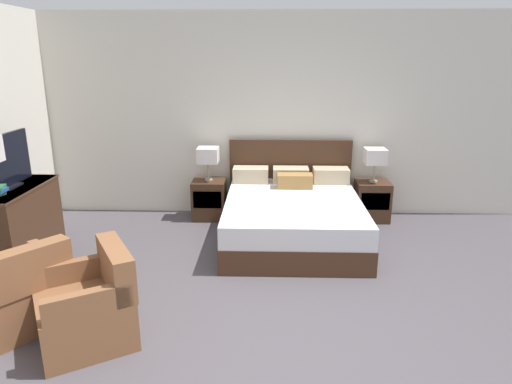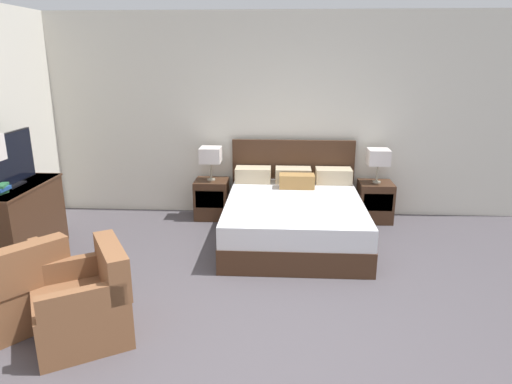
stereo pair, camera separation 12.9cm
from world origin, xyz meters
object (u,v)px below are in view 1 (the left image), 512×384
object	(u,v)px
table_lamp_left	(208,156)
dresser	(15,223)
table_lamp_right	(375,157)
armchair_companion	(90,308)
nightstand_left	(209,199)
tv	(5,162)
bed	(293,215)
nightstand_right	(372,201)
armchair_by_window	(20,294)

from	to	relation	value
table_lamp_left	dresser	bearing A→B (deg)	-143.46
table_lamp_right	armchair_companion	distance (m)	4.10
dresser	armchair_companion	bearing A→B (deg)	-46.65
nightstand_left	armchair_companion	bearing A→B (deg)	-101.04
table_lamp_right	tv	distance (m)	4.45
bed	nightstand_right	xyz separation A→B (m)	(1.13, 0.71, -0.02)
table_lamp_left	bed	bearing A→B (deg)	-32.33
nightstand_left	tv	distance (m)	2.57
tv	armchair_companion	size ratio (longest dim) A/B	1.00
table_lamp_right	armchair_by_window	bearing A→B (deg)	-142.08
table_lamp_left	tv	xyz separation A→B (m)	(-1.95, -1.45, 0.22)
table_lamp_right	tv	xyz separation A→B (m)	(-4.20, -1.45, 0.22)
tv	armchair_companion	distance (m)	2.17
nightstand_right	table_lamp_right	world-z (taller)	table_lamp_right
tv	table_lamp_right	bearing A→B (deg)	19.06
armchair_by_window	table_lamp_left	bearing A→B (deg)	65.63
table_lamp_right	armchair_companion	xyz separation A→B (m)	(-2.82, -2.91, -0.61)
table_lamp_left	armchair_by_window	bearing A→B (deg)	-114.37
dresser	nightstand_right	bearing A→B (deg)	18.94
dresser	armchair_companion	distance (m)	2.02
table_lamp_right	armchair_by_window	size ratio (longest dim) A/B	0.48
nightstand_right	table_lamp_right	distance (m)	0.62
nightstand_right	tv	size ratio (longest dim) A/B	0.58
armchair_by_window	armchair_companion	size ratio (longest dim) A/B	1.03
bed	tv	size ratio (longest dim) A/B	2.15
nightstand_right	table_lamp_right	bearing A→B (deg)	90.00
bed	table_lamp_left	xyz separation A→B (m)	(-1.13, 0.71, 0.60)
dresser	armchair_by_window	xyz separation A→B (m)	(0.72, -1.27, -0.15)
nightstand_left	table_lamp_right	xyz separation A→B (m)	(2.25, 0.00, 0.62)
dresser	bed	bearing A→B (deg)	13.35
nightstand_right	tv	world-z (taller)	tv
tv	armchair_by_window	size ratio (longest dim) A/B	0.97
table_lamp_right	tv	world-z (taller)	tv
nightstand_right	bed	bearing A→B (deg)	-147.71
armchair_by_window	tv	bearing A→B (deg)	119.55
dresser	nightstand_left	bearing A→B (deg)	36.51
armchair_companion	bed	bearing A→B (deg)	52.31
table_lamp_right	dresser	xyz separation A→B (m)	(-4.20, -1.44, -0.46)
dresser	tv	world-z (taller)	tv
table_lamp_left	dresser	world-z (taller)	table_lamp_left
table_lamp_right	armchair_by_window	world-z (taller)	table_lamp_right
dresser	armchair_by_window	world-z (taller)	dresser
nightstand_left	nightstand_right	bearing A→B (deg)	0.00
bed	nightstand_left	xyz separation A→B (m)	(-1.13, 0.71, -0.02)
bed	dresser	world-z (taller)	bed
nightstand_left	armchair_by_window	bearing A→B (deg)	-114.38
nightstand_right	armchair_by_window	xyz separation A→B (m)	(-3.48, -2.71, 0.01)
nightstand_left	armchair_by_window	size ratio (longest dim) A/B	0.56
nightstand_right	armchair_by_window	world-z (taller)	armchair_by_window
armchair_companion	nightstand_left	bearing A→B (deg)	78.96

